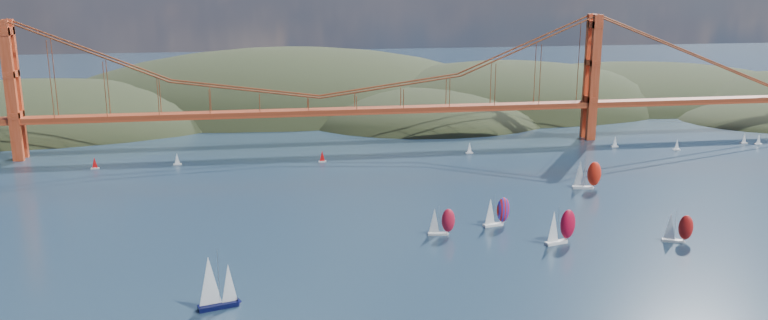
{
  "coord_description": "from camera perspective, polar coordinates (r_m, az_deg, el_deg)",
  "views": [
    {
      "loc": [
        -23.45,
        -129.97,
        72.13
      ],
      "look_at": [
        12.47,
        90.0,
        16.43
      ],
      "focal_mm": 35.0,
      "sensor_mm": 36.0,
      "label": 1
    }
  ],
  "objects": [
    {
      "name": "racer_0",
      "position": [
        212.69,
        4.36,
        -4.65
      ],
      "size": [
        7.76,
        3.63,
        8.76
      ],
      "rotation": [
        0.0,
        0.0,
        -0.13
      ],
      "color": "silver",
      "rests_on": "ground"
    },
    {
      "name": "racer_3",
      "position": [
        266.2,
        15.18,
        -1.05
      ],
      "size": [
        9.69,
        5.52,
        10.86
      ],
      "rotation": [
        0.0,
        0.0,
        -0.25
      ],
      "color": "white",
      "rests_on": "ground"
    },
    {
      "name": "distant_boat_8",
      "position": [
        309.83,
        6.53,
        0.93
      ],
      "size": [
        3.0,
        2.0,
        4.7
      ],
      "color": "silver",
      "rests_on": "ground"
    },
    {
      "name": "racer_rwb",
      "position": [
        222.04,
        8.57,
        -3.87
      ],
      "size": [
        8.46,
        4.29,
        9.51
      ],
      "rotation": [
        0.0,
        0.0,
        0.18
      ],
      "color": "white",
      "rests_on": "ground"
    },
    {
      "name": "headlands",
      "position": [
        422.51,
        0.23,
        2.48
      ],
      "size": [
        725.0,
        225.0,
        96.0
      ],
      "color": "black",
      "rests_on": "ground"
    },
    {
      "name": "distant_boat_7",
      "position": [
        362.47,
        26.65,
        1.43
      ],
      "size": [
        3.0,
        2.0,
        4.7
      ],
      "color": "silver",
      "rests_on": "ground"
    },
    {
      "name": "distant_boat_3",
      "position": [
        300.24,
        -15.49,
        0.08
      ],
      "size": [
        3.0,
        2.0,
        4.7
      ],
      "color": "silver",
      "rests_on": "ground"
    },
    {
      "name": "bridge",
      "position": [
        313.28,
        -5.26,
        6.66
      ],
      "size": [
        552.0,
        12.0,
        55.0
      ],
      "color": "maroon",
      "rests_on": "ground"
    },
    {
      "name": "racer_1",
      "position": [
        210.89,
        13.29,
        -4.91
      ],
      "size": [
        9.49,
        5.51,
        10.63
      ],
      "rotation": [
        0.0,
        0.0,
        0.27
      ],
      "color": "silver",
      "rests_on": "ground"
    },
    {
      "name": "distant_boat_6",
      "position": [
        361.85,
        25.76,
        1.51
      ],
      "size": [
        3.0,
        2.0,
        4.7
      ],
      "color": "silver",
      "rests_on": "ground"
    },
    {
      "name": "distant_boat_2",
      "position": [
        303.72,
        -21.18,
        -0.21
      ],
      "size": [
        3.0,
        2.0,
        4.7
      ],
      "color": "silver",
      "rests_on": "ground"
    },
    {
      "name": "racer_2",
      "position": [
        221.77,
        21.46,
        -4.8
      ],
      "size": [
        8.04,
        5.51,
        9.0
      ],
      "rotation": [
        0.0,
        0.0,
        -0.4
      ],
      "color": "silver",
      "rests_on": "ground"
    },
    {
      "name": "sloop_navy",
      "position": [
        170.64,
        -12.74,
        -9.1
      ],
      "size": [
        9.32,
        6.43,
        13.81
      ],
      "rotation": [
        0.0,
        0.0,
        0.28
      ],
      "color": "black",
      "rests_on": "ground"
    },
    {
      "name": "distant_boat_4",
      "position": [
        334.09,
        17.19,
        1.35
      ],
      "size": [
        3.0,
        2.0,
        4.7
      ],
      "color": "silver",
      "rests_on": "ground"
    },
    {
      "name": "distant_boat_9",
      "position": [
        294.62,
        -4.73,
        0.29
      ],
      "size": [
        3.0,
        2.0,
        4.7
      ],
      "color": "silver",
      "rests_on": "ground"
    },
    {
      "name": "distant_boat_5",
      "position": [
        336.69,
        21.42,
        1.1
      ],
      "size": [
        3.0,
        2.0,
        4.7
      ],
      "color": "silver",
      "rests_on": "ground"
    }
  ]
}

